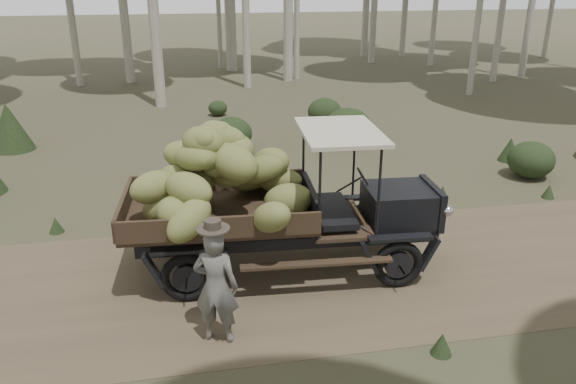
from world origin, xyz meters
name	(u,v)px	position (x,y,z in m)	size (l,w,h in m)	color
ground	(385,268)	(0.00, 0.00, 0.00)	(120.00, 120.00, 0.00)	#473D2B
dirt_track	(385,268)	(0.00, 0.00, 0.00)	(70.00, 4.00, 0.01)	brown
banana_truck	(244,185)	(-2.18, 0.36, 1.46)	(5.05, 2.48, 2.50)	black
farmer	(216,285)	(-2.76, -1.36, 0.80)	(0.66, 0.54, 1.70)	#5C5A54
undergrowth	(317,227)	(-0.97, 0.63, 0.53)	(21.50, 22.09, 1.38)	#233319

